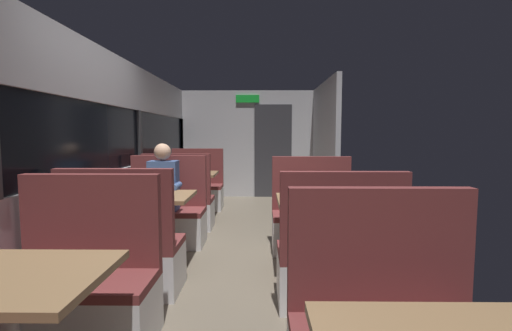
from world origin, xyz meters
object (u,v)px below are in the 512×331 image
Objects in this scene: bench_mid_window_facing_end at (124,256)px; seated_passenger at (164,203)px; bench_mid_window_facing_entry at (166,218)px; coffee_cup_primary at (321,195)px; dining_table_rear_aisle at (323,209)px; bench_far_window_facing_entry at (197,191)px; bench_rear_aisle_facing_end at (338,265)px; dining_table_far_window at (189,179)px; coffee_cup_secondary at (147,191)px; dining_table_mid_window at (148,204)px; bench_near_window_facing_entry at (82,293)px; dining_table_near_window at (4,295)px; bench_far_window_facing_end at (179,206)px; bench_rear_aisle_facing_entry at (313,222)px.

seated_passenger reaches higher than bench_mid_window_facing_end.
coffee_cup_primary is (1.76, -0.96, 0.46)m from bench_mid_window_facing_entry.
seated_passenger is at bearing 155.20° from dining_table_rear_aisle.
bench_mid_window_facing_entry is 1.00× the size of bench_far_window_facing_entry.
bench_far_window_facing_entry is at bearing 115.66° from bench_rear_aisle_facing_end.
bench_mid_window_facing_end and bench_mid_window_facing_entry have the same top height.
bench_mid_window_facing_end reaches higher than dining_table_far_window.
coffee_cup_primary is at bearing -26.85° from seated_passenger.
bench_far_window_facing_entry reaches higher than coffee_cup_secondary.
bench_mid_window_facing_end is 1.87m from coffee_cup_primary.
dining_table_rear_aisle is 0.77m from bench_rear_aisle_facing_end.
bench_near_window_facing_entry is at bearing -90.00° from dining_table_mid_window.
dining_table_near_window is 10.00× the size of coffee_cup_primary.
bench_far_window_facing_end is 2.44m from dining_table_rear_aisle.
bench_rear_aisle_facing_end is 0.78m from coffee_cup_primary.
coffee_cup_primary is (1.76, -1.69, 0.46)m from bench_far_window_facing_end.
dining_table_rear_aisle is at bearing -26.68° from bench_mid_window_facing_entry.
dining_table_rear_aisle is (1.79, -0.90, 0.31)m from bench_mid_window_facing_entry.
dining_table_rear_aisle is at bearing 34.46° from bench_near_window_facing_entry.
seated_passenger is (0.00, 1.33, 0.21)m from bench_mid_window_facing_end.
dining_table_mid_window is at bearing -90.00° from seated_passenger.
bench_near_window_facing_entry reaches higher than dining_table_far_window.
dining_table_mid_window is 0.64m from seated_passenger.
coffee_cup_secondary is at bearing 175.05° from dining_table_rear_aisle.
bench_rear_aisle_facing_end is 2.03m from coffee_cup_secondary.
bench_rear_aisle_facing_entry is 12.22× the size of coffee_cup_primary.
bench_far_window_facing_entry is at bearing 120.60° from dining_table_rear_aisle.
bench_far_window_facing_entry is 0.87× the size of seated_passenger.
bench_rear_aisle_facing_end is 2.36m from seated_passenger.
bench_mid_window_facing_entry is at bearing 90.00° from bench_mid_window_facing_end.
coffee_cup_secondary is at bearing -89.49° from bench_mid_window_facing_entry.
dining_table_near_window is 0.82× the size of bench_mid_window_facing_end.
bench_mid_window_facing_end is 1.88m from dining_table_rear_aisle.
bench_rear_aisle_facing_entry is at bearing -6.38° from bench_mid_window_facing_entry.
bench_mid_window_facing_end is at bearing 173.62° from bench_rear_aisle_facing_end.
bench_mid_window_facing_end and bench_rear_aisle_facing_end have the same top height.
dining_table_far_window is at bearing 120.60° from bench_rear_aisle_facing_end.
bench_near_window_facing_entry is 1.87m from bench_rear_aisle_facing_end.
bench_rear_aisle_facing_end is (1.79, -0.90, -0.31)m from dining_table_mid_window.
bench_near_window_facing_entry reaches higher than dining_table_mid_window.
bench_rear_aisle_facing_end reaches higher than coffee_cup_primary.
bench_mid_window_facing_end is 1.40m from bench_mid_window_facing_entry.
bench_mid_window_facing_entry is 0.87m from coffee_cup_secondary.
bench_near_window_facing_entry is 1.00× the size of bench_mid_window_facing_entry.
bench_mid_window_facing_end is at bearing -166.03° from coffee_cup_primary.
bench_mid_window_facing_end is 1.00× the size of bench_rear_aisle_facing_end.
bench_mid_window_facing_entry is 0.22m from seated_passenger.
bench_rear_aisle_facing_end is at bearing -59.40° from dining_table_far_window.
coffee_cup_primary is (1.76, -3.09, 0.46)m from bench_far_window_facing_entry.
dining_table_near_window is at bearing -90.18° from coffee_cup_secondary.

